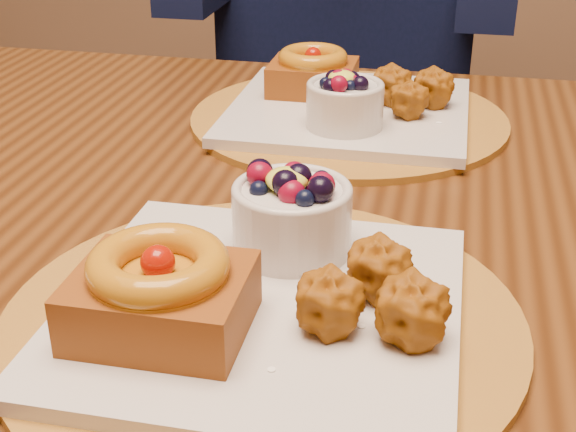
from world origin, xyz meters
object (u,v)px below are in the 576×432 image
object	(u,v)px
dining_table	(315,266)
place_setting_far	(346,104)
place_setting_near	(260,287)
chair_far	(318,149)

from	to	relation	value
dining_table	place_setting_far	xyz separation A→B (m)	(-0.00, 0.22, 0.10)
dining_table	place_setting_far	bearing A→B (deg)	90.65
dining_table	place_setting_near	world-z (taller)	place_setting_near
dining_table	place_setting_far	size ratio (longest dim) A/B	4.21
place_setting_near	chair_far	xyz separation A→B (m)	(-0.11, 0.90, -0.26)
place_setting_near	place_setting_far	xyz separation A→B (m)	(0.00, 0.43, -0.00)
place_setting_far	chair_far	world-z (taller)	chair_far
dining_table	place_setting_near	size ratio (longest dim) A/B	4.21
dining_table	place_setting_far	distance (m)	0.24
place_setting_near	chair_far	world-z (taller)	chair_far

